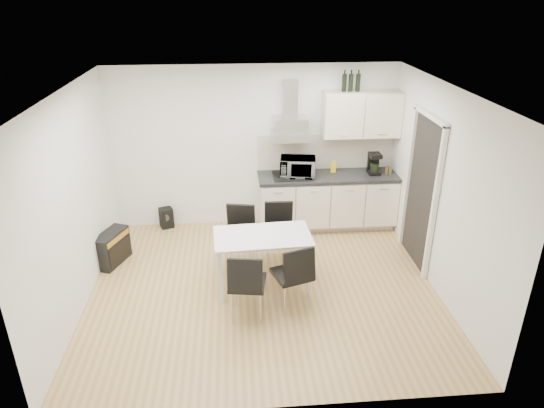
# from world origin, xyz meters

# --- Properties ---
(ground) EXTENTS (4.50, 4.50, 0.00)m
(ground) POSITION_xyz_m (0.00, 0.00, 0.00)
(ground) COLOR tan
(ground) RESTS_ON ground
(wall_back) EXTENTS (4.50, 0.10, 2.60)m
(wall_back) POSITION_xyz_m (0.00, 2.00, 1.30)
(wall_back) COLOR white
(wall_back) RESTS_ON ground
(wall_front) EXTENTS (4.50, 0.10, 2.60)m
(wall_front) POSITION_xyz_m (0.00, -2.00, 1.30)
(wall_front) COLOR white
(wall_front) RESTS_ON ground
(wall_left) EXTENTS (0.10, 4.00, 2.60)m
(wall_left) POSITION_xyz_m (-2.25, 0.00, 1.30)
(wall_left) COLOR white
(wall_left) RESTS_ON ground
(wall_right) EXTENTS (0.10, 4.00, 2.60)m
(wall_right) POSITION_xyz_m (2.25, 0.00, 1.30)
(wall_right) COLOR white
(wall_right) RESTS_ON ground
(ceiling) EXTENTS (4.50, 4.50, 0.00)m
(ceiling) POSITION_xyz_m (0.00, 0.00, 2.60)
(ceiling) COLOR white
(ceiling) RESTS_ON wall_back
(doorway) EXTENTS (0.08, 1.04, 2.10)m
(doorway) POSITION_xyz_m (2.21, 0.55, 1.05)
(doorway) COLOR white
(doorway) RESTS_ON ground
(kitchenette) EXTENTS (2.22, 0.64, 2.52)m
(kitchenette) POSITION_xyz_m (1.19, 1.73, 0.83)
(kitchenette) COLOR beige
(kitchenette) RESTS_ON ground
(dining_table) EXTENTS (1.27, 0.77, 0.75)m
(dining_table) POSITION_xyz_m (0.00, 0.07, 0.65)
(dining_table) COLOR white
(dining_table) RESTS_ON ground
(chair_far_left) EXTENTS (0.53, 0.57, 0.88)m
(chair_far_left) POSITION_xyz_m (-0.30, 0.59, 0.44)
(chair_far_left) COLOR black
(chair_far_left) RESTS_ON ground
(chair_far_right) EXTENTS (0.46, 0.52, 0.88)m
(chair_far_right) POSITION_xyz_m (0.27, 0.64, 0.44)
(chair_far_right) COLOR black
(chair_far_right) RESTS_ON ground
(chair_near_left) EXTENTS (0.51, 0.56, 0.88)m
(chair_near_left) POSITION_xyz_m (-0.22, -0.54, 0.44)
(chair_near_left) COLOR black
(chair_near_left) RESTS_ON ground
(chair_near_right) EXTENTS (0.58, 0.61, 0.88)m
(chair_near_right) POSITION_xyz_m (0.32, -0.40, 0.44)
(chair_near_right) COLOR black
(chair_near_right) RESTS_ON ground
(guitar_amp) EXTENTS (0.45, 0.63, 0.48)m
(guitar_amp) POSITION_xyz_m (-2.11, 0.82, 0.24)
(guitar_amp) COLOR black
(guitar_amp) RESTS_ON ground
(floor_speaker) EXTENTS (0.26, 0.24, 0.34)m
(floor_speaker) POSITION_xyz_m (-1.47, 1.90, 0.17)
(floor_speaker) COLOR black
(floor_speaker) RESTS_ON ground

